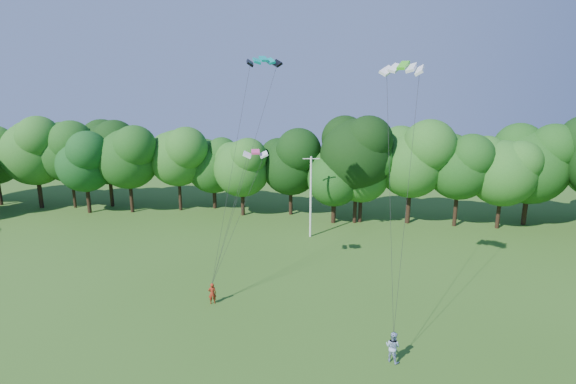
# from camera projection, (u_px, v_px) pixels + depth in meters

# --- Properties ---
(utility_pole) EXTENTS (1.74, 0.37, 8.75)m
(utility_pole) POSITION_uv_depth(u_px,v_px,m) (311.00, 196.00, 47.58)
(utility_pole) COLOR silver
(utility_pole) RESTS_ON ground
(kite_flyer_left) EXTENTS (0.70, 0.58, 1.64)m
(kite_flyer_left) POSITION_uv_depth(u_px,v_px,m) (212.00, 293.00, 33.61)
(kite_flyer_left) COLOR maroon
(kite_flyer_left) RESTS_ON ground
(kite_flyer_right) EXTENTS (1.17, 1.11, 1.90)m
(kite_flyer_right) POSITION_uv_depth(u_px,v_px,m) (393.00, 347.00, 26.56)
(kite_flyer_right) COLOR #95A9CE
(kite_flyer_right) RESTS_ON ground
(kite_teal) EXTENTS (3.04, 2.23, 0.54)m
(kite_teal) POSITION_uv_depth(u_px,v_px,m) (263.00, 59.00, 36.09)
(kite_teal) COLOR #04938B
(kite_teal) RESTS_ON ground
(kite_green) EXTENTS (2.89, 2.11, 0.61)m
(kite_green) POSITION_uv_depth(u_px,v_px,m) (403.00, 65.00, 28.41)
(kite_green) COLOR #43CF1F
(kite_green) RESTS_ON ground
(kite_pink) EXTENTS (2.05, 1.32, 0.30)m
(kite_pink) POSITION_uv_depth(u_px,v_px,m) (255.00, 152.00, 34.02)
(kite_pink) COLOR #EA4185
(kite_pink) RESTS_ON ground
(tree_back_west) EXTENTS (7.51, 7.51, 10.92)m
(tree_back_west) POSITION_uv_depth(u_px,v_px,m) (84.00, 160.00, 56.09)
(tree_back_west) COLOR #331C14
(tree_back_west) RESTS_ON ground
(tree_back_center) EXTENTS (9.36, 9.36, 13.62)m
(tree_back_center) POSITION_uv_depth(u_px,v_px,m) (357.00, 152.00, 51.53)
(tree_back_center) COLOR black
(tree_back_center) RESTS_ON ground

